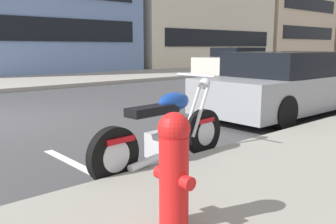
{
  "coord_description": "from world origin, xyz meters",
  "views": [
    {
      "loc": [
        -2.05,
        -7.66,
        1.46
      ],
      "look_at": [
        1.01,
        -4.19,
        0.63
      ],
      "focal_mm": 39.29,
      "sensor_mm": 36.0,
      "label": 1
    }
  ],
  "objects_px": {
    "parked_motorcycle": "(165,133)",
    "fire_hydrant": "(174,167)",
    "car_opposite_curb": "(235,63)",
    "parked_car_second_in_row": "(290,84)"
  },
  "relations": [
    {
      "from": "car_opposite_curb",
      "to": "fire_hydrant",
      "type": "distance_m",
      "value": 15.67
    },
    {
      "from": "parked_motorcycle",
      "to": "parked_car_second_in_row",
      "type": "height_order",
      "value": "parked_car_second_in_row"
    },
    {
      "from": "parked_motorcycle",
      "to": "car_opposite_curb",
      "type": "distance_m",
      "value": 13.97
    },
    {
      "from": "parked_car_second_in_row",
      "to": "fire_hydrant",
      "type": "xyz_separation_m",
      "value": [
        -5.54,
        -2.33,
        -0.05
      ]
    },
    {
      "from": "parked_car_second_in_row",
      "to": "car_opposite_curb",
      "type": "distance_m",
      "value": 9.95
    },
    {
      "from": "parked_car_second_in_row",
      "to": "car_opposite_curb",
      "type": "xyz_separation_m",
      "value": [
        7.01,
        7.05,
        0.03
      ]
    },
    {
      "from": "car_opposite_curb",
      "to": "parked_motorcycle",
      "type": "bearing_deg",
      "value": 35.46
    },
    {
      "from": "parked_car_second_in_row",
      "to": "car_opposite_curb",
      "type": "height_order",
      "value": "car_opposite_curb"
    },
    {
      "from": "parked_motorcycle",
      "to": "fire_hydrant",
      "type": "xyz_separation_m",
      "value": [
        -1.11,
        -1.37,
        0.17
      ]
    },
    {
      "from": "parked_motorcycle",
      "to": "car_opposite_curb",
      "type": "relative_size",
      "value": 0.51
    }
  ]
}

